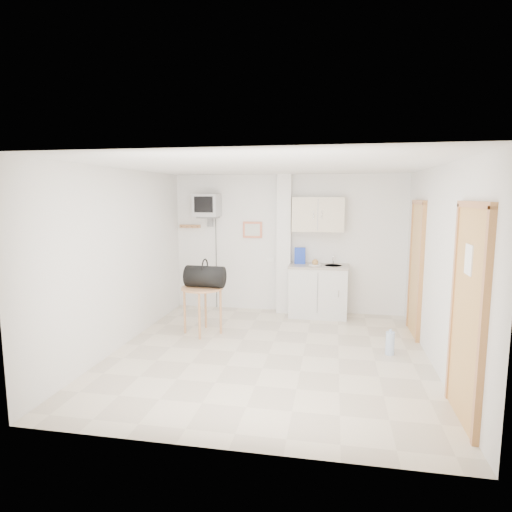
% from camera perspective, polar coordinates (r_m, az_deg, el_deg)
% --- Properties ---
extents(ground, '(4.50, 4.50, 0.00)m').
position_cam_1_polar(ground, '(5.95, 1.70, -12.90)').
color(ground, beige).
rests_on(ground, ground).
extents(room_envelope, '(4.24, 4.54, 2.55)m').
position_cam_1_polar(room_envelope, '(5.64, 4.31, 2.04)').
color(room_envelope, white).
rests_on(room_envelope, ground).
extents(kitchenette, '(1.03, 0.58, 2.10)m').
position_cam_1_polar(kitchenette, '(7.62, 8.28, -2.02)').
color(kitchenette, silver).
rests_on(kitchenette, ground).
extents(crt_television, '(0.44, 0.45, 2.15)m').
position_cam_1_polar(crt_television, '(7.85, -6.54, 6.63)').
color(crt_television, slate).
rests_on(crt_television, ground).
extents(round_table, '(0.64, 0.64, 0.73)m').
position_cam_1_polar(round_table, '(6.65, -7.17, -4.97)').
color(round_table, '#B3794D').
rests_on(round_table, ground).
extents(duffel_bag, '(0.61, 0.36, 0.44)m').
position_cam_1_polar(duffel_bag, '(6.60, -6.81, -2.70)').
color(duffel_bag, black).
rests_on(duffel_bag, round_table).
extents(water_bottle, '(0.12, 0.12, 0.35)m').
position_cam_1_polar(water_bottle, '(6.14, 17.44, -11.03)').
color(water_bottle, '#A8BEDD').
rests_on(water_bottle, ground).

